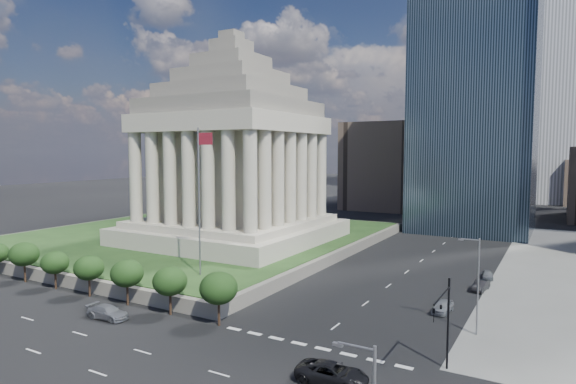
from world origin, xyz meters
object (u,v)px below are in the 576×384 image
Objects in this scene: parked_sedan_far at (488,274)px; parked_sedan_near at (443,306)px; pickup_truck at (332,373)px; suv_grey at (108,312)px; street_lamp_north at (476,280)px; parked_sedan_mid at (481,286)px; traffic_signal_ne at (444,316)px; war_memorial at (232,137)px; flagpole at (200,193)px.

parked_sedan_near is at bearing -106.05° from parked_sedan_far.
parked_sedan_near is at bearing -14.90° from pickup_truck.
suv_grey is 1.40× the size of parked_sedan_far.
suv_grey is (-36.49, -15.50, -4.92)m from street_lamp_north.
street_lamp_north is at bearing -45.52° from parked_sedan_near.
parked_sedan_near is 11.88m from parked_sedan_mid.
traffic_signal_ne reaches higher than suv_grey.
traffic_signal_ne is at bearing -96.81° from parked_sedan_far.
suv_grey is (-28.15, 1.28, -0.08)m from pickup_truck.
parked_sedan_far is (2.50, 18.70, -0.09)m from parked_sedan_near.
street_lamp_north reaches higher than parked_sedan_far.
parked_sedan_mid is (2.50, 11.62, -0.02)m from parked_sedan_near.
war_memorial is at bearing 162.96° from parked_sedan_near.
flagpole is at bearing 163.29° from traffic_signal_ne.
parked_sedan_near is (32.16, 20.81, -0.03)m from suv_grey.
parked_sedan_mid is (-1.83, 16.93, -4.97)m from street_lamp_north.
suv_grey is at bearing -129.33° from parked_sedan_mid.
pickup_truck is at bearing -45.57° from war_memorial.
suv_grey is at bearing -141.78° from parked_sedan_near.
flagpole is 4.74× the size of parked_sedan_near.
war_memorial reaches higher than parked_sedan_mid.
pickup_truck reaches higher than parked_sedan_far.
traffic_signal_ne is at bearing -36.42° from war_memorial.
traffic_signal_ne is 10.29m from pickup_truck.
traffic_signal_ne reaches higher than parked_sedan_near.
flagpole is 2.50× the size of traffic_signal_ne.
flagpole is 43.50m from parked_sedan_far.
pickup_truck reaches higher than suv_grey.
war_memorial is 3.90× the size of street_lamp_north.
war_memorial is at bearing 39.82° from pickup_truck.
war_memorial is 4.88× the size of traffic_signal_ne.
traffic_signal_ne is 1.90× the size of parked_sedan_mid.
war_memorial reaches higher than parked_sedan_far.
pickup_truck is at bearing -95.60° from suv_grey.
traffic_signal_ne is 1.56× the size of suv_grey.
street_lamp_north is at bearing -31.04° from pickup_truck.
street_lamp_north reaches higher than parked_sedan_near.
parked_sedan_near is 1.15× the size of parked_sedan_far.
flagpole is 2.00× the size of street_lamp_north.
street_lamp_north is 2.37× the size of parked_sedan_near.
war_memorial reaches higher than flagpole.
traffic_signal_ne is (46.50, -34.30, -16.15)m from war_memorial.
flagpole is at bearing -163.10° from parked_sedan_near.
war_memorial is 9.24× the size of parked_sedan_near.
pickup_truck is at bearing -116.44° from street_lamp_north.
street_lamp_north is (0.83, 11.30, 0.41)m from traffic_signal_ne.
street_lamp_north is 1.95× the size of suv_grey.
street_lamp_north is 2.73× the size of parked_sedan_far.
flagpole is at bearing -144.14° from parked_sedan_mid.
street_lamp_north is at bearing -76.25° from parked_sedan_mid.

